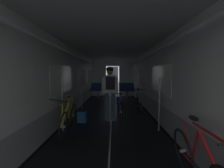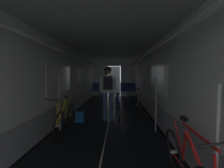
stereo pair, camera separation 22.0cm
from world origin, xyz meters
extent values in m
cube|color=black|center=(-1.41, 3.25, 0.00)|extent=(0.08, 11.50, 0.01)
cube|color=black|center=(1.41, 3.25, 0.00)|extent=(0.08, 11.50, 0.01)
cube|color=beige|center=(0.00, 3.25, 0.00)|extent=(0.03, 11.27, 0.00)
cube|color=#9EA0A5|center=(-1.51, 3.25, 0.30)|extent=(0.12, 11.50, 0.60)
cube|color=white|center=(-1.51, 3.25, 1.53)|extent=(0.12, 11.50, 1.85)
cube|color=white|center=(-1.45, 2.67, 1.35)|extent=(0.02, 1.90, 0.80)
cube|color=white|center=(-1.45, 5.55, 1.35)|extent=(0.02, 1.90, 0.80)
cube|color=white|center=(-1.45, 8.42, 1.35)|extent=(0.02, 1.90, 0.80)
cube|color=yellow|center=(-1.45, 2.70, 1.35)|extent=(0.01, 0.20, 0.28)
cylinder|color=white|center=(-1.17, 3.25, 2.10)|extent=(0.07, 11.04, 0.07)
cylinder|color=#B7BABF|center=(-1.27, 2.10, 0.70)|extent=(0.04, 0.04, 1.40)
cylinder|color=#B7BABF|center=(-1.27, 4.70, 0.70)|extent=(0.04, 0.04, 1.40)
cube|color=#9EA0A5|center=(1.51, 3.25, 0.30)|extent=(0.12, 11.50, 0.60)
cube|color=white|center=(1.51, 3.25, 1.53)|extent=(0.12, 11.50, 1.85)
cube|color=white|center=(1.45, 2.67, 1.35)|extent=(0.02, 1.90, 0.80)
cube|color=white|center=(1.45, 5.55, 1.35)|extent=(0.02, 1.90, 0.80)
cube|color=white|center=(1.45, 8.42, 1.35)|extent=(0.02, 1.90, 0.80)
cube|color=yellow|center=(1.45, 3.03, 1.35)|extent=(0.01, 0.20, 0.28)
cylinder|color=white|center=(1.17, 3.25, 2.10)|extent=(0.07, 11.04, 0.07)
cylinder|color=#B7BABF|center=(1.27, 2.10, 0.70)|extent=(0.04, 0.04, 1.40)
cylinder|color=#B7BABF|center=(1.27, 4.70, 0.70)|extent=(0.04, 0.04, 1.40)
cube|color=white|center=(-0.95, 9.06, 1.23)|extent=(1.00, 0.12, 2.45)
cube|color=white|center=(0.95, 9.06, 1.23)|extent=(1.00, 0.12, 2.45)
cube|color=white|center=(0.00, 9.06, 2.25)|extent=(0.90, 0.12, 0.40)
cube|color=#4C4F54|center=(0.00, 9.76, 1.03)|extent=(0.81, 0.04, 2.05)
cube|color=silver|center=(0.00, 3.25, 2.51)|extent=(3.14, 11.62, 0.12)
cylinder|color=gray|center=(-0.90, 8.00, 0.22)|extent=(0.12, 0.12, 0.44)
cube|color=#2D4784|center=(-0.90, 8.00, 0.49)|extent=(0.96, 0.44, 0.10)
cube|color=#2D4784|center=(-0.90, 8.19, 0.74)|extent=(0.96, 0.08, 0.40)
torus|color=gray|center=(-1.33, 8.22, 0.94)|extent=(0.14, 0.14, 0.02)
cylinder|color=gray|center=(0.90, 8.00, 0.22)|extent=(0.12, 0.12, 0.44)
cube|color=#2D4784|center=(0.90, 8.00, 0.49)|extent=(0.96, 0.44, 0.10)
cube|color=#2D4784|center=(0.90, 8.19, 0.74)|extent=(0.96, 0.08, 0.40)
torus|color=gray|center=(0.47, 8.22, 0.94)|extent=(0.14, 0.14, 0.02)
torus|color=black|center=(-1.08, 2.42, 0.33)|extent=(0.14, 0.67, 0.67)
cylinder|color=#B2B2B7|center=(-1.08, 2.42, 0.33)|extent=(0.10, 0.05, 0.06)
torus|color=black|center=(-1.04, 1.40, 0.33)|extent=(0.14, 0.67, 0.67)
cylinder|color=#B2B2B7|center=(-1.04, 1.40, 0.33)|extent=(0.10, 0.05, 0.06)
cylinder|color=yellow|center=(-1.08, 1.72, 0.55)|extent=(0.09, 0.54, 0.56)
cylinder|color=yellow|center=(-1.10, 2.13, 0.55)|extent=(0.11, 0.34, 0.55)
cylinder|color=yellow|center=(-1.12, 1.87, 0.81)|extent=(0.07, 0.82, 0.04)
cylinder|color=yellow|center=(-1.11, 2.35, 0.57)|extent=(0.08, 0.17, 0.49)
cylinder|color=yellow|center=(-1.07, 2.20, 0.31)|extent=(0.05, 0.45, 0.07)
cylinder|color=yellow|center=(-1.08, 1.43, 0.57)|extent=(0.09, 0.09, 0.49)
cylinder|color=black|center=(-1.06, 1.97, 0.29)|extent=(0.04, 0.17, 0.17)
ellipsoid|color=black|center=(-1.15, 2.30, 0.87)|extent=(0.11, 0.24, 0.07)
cylinder|color=black|center=(-1.12, 1.41, 0.91)|extent=(0.44, 0.04, 0.08)
torus|color=black|center=(1.13, 0.30, 0.33)|extent=(0.15, 0.67, 0.67)
cylinder|color=#B2B2B7|center=(1.13, 0.30, 0.33)|extent=(0.10, 0.05, 0.06)
cylinder|color=red|center=(1.15, -0.41, 0.55)|extent=(0.12, 0.54, 0.56)
cylinder|color=red|center=(1.16, 0.00, 0.55)|extent=(0.13, 0.34, 0.55)
cylinder|color=red|center=(1.20, -0.25, 0.81)|extent=(0.05, 0.82, 0.04)
cylinder|color=red|center=(1.17, 0.23, 0.57)|extent=(0.10, 0.16, 0.49)
cylinder|color=red|center=(1.12, 0.07, 0.31)|extent=(0.04, 0.45, 0.07)
ellipsoid|color=black|center=(1.21, 0.17, 0.87)|extent=(0.10, 0.24, 0.07)
torus|color=black|center=(1.10, 4.84, 0.33)|extent=(0.15, 0.67, 0.67)
cylinder|color=#B2B2B7|center=(1.10, 4.84, 0.33)|extent=(0.10, 0.06, 0.05)
torus|color=black|center=(0.98, 3.82, 0.33)|extent=(0.15, 0.67, 0.67)
cylinder|color=#B2B2B7|center=(0.98, 3.82, 0.33)|extent=(0.10, 0.06, 0.05)
cylinder|color=#ADAFB5|center=(1.03, 4.13, 0.55)|extent=(0.07, 0.54, 0.56)
cylinder|color=#ADAFB5|center=(1.08, 4.54, 0.55)|extent=(0.10, 0.34, 0.55)
cylinder|color=#ADAFB5|center=(1.06, 4.29, 0.82)|extent=(0.13, 0.82, 0.04)
cylinder|color=#ADAFB5|center=(1.11, 4.76, 0.58)|extent=(0.04, 0.17, 0.49)
cylinder|color=#ADAFB5|center=(1.07, 4.61, 0.31)|extent=(0.08, 0.45, 0.07)
cylinder|color=#ADAFB5|center=(1.00, 3.85, 0.58)|extent=(0.06, 0.09, 0.49)
cylinder|color=black|center=(1.05, 4.39, 0.29)|extent=(0.04, 0.17, 0.17)
ellipsoid|color=black|center=(1.12, 4.71, 0.88)|extent=(0.12, 0.25, 0.06)
cylinder|color=black|center=(1.02, 3.83, 0.92)|extent=(0.44, 0.07, 0.05)
cylinder|color=#384C75|center=(-0.14, 3.03, 0.45)|extent=(0.13, 0.13, 0.90)
cylinder|color=#384C75|center=(0.06, 3.05, 0.45)|extent=(0.13, 0.13, 0.90)
cube|color=silver|center=(-0.04, 3.04, 1.18)|extent=(0.38, 0.25, 0.56)
cylinder|color=silver|center=(-0.27, 3.04, 1.13)|extent=(0.10, 0.20, 0.53)
cylinder|color=silver|center=(0.17, 3.08, 1.13)|extent=(0.10, 0.20, 0.53)
sphere|color=#9E7051|center=(-0.04, 3.04, 1.58)|extent=(0.21, 0.21, 0.21)
ellipsoid|color=black|center=(-0.04, 3.04, 1.65)|extent=(0.26, 0.30, 0.16)
cube|color=black|center=(-0.03, 2.87, 1.22)|extent=(0.29, 0.18, 0.40)
torus|color=black|center=(0.31, 2.78, 0.33)|extent=(0.10, 0.67, 0.67)
cylinder|color=#B2B2B7|center=(0.31, 2.78, 0.33)|extent=(0.09, 0.06, 0.05)
torus|color=black|center=(0.23, 3.80, 0.33)|extent=(0.10, 0.67, 0.67)
cylinder|color=#B2B2B7|center=(0.23, 3.80, 0.33)|extent=(0.09, 0.06, 0.05)
cylinder|color=#2342B7|center=(0.26, 3.49, 0.55)|extent=(0.09, 0.54, 0.56)
cylinder|color=#2342B7|center=(0.29, 3.08, 0.55)|extent=(0.06, 0.34, 0.55)
cylinder|color=#2342B7|center=(0.26, 3.33, 0.82)|extent=(0.10, 0.82, 0.03)
cylinder|color=#2342B7|center=(0.31, 2.85, 0.58)|extent=(0.04, 0.16, 0.49)
cylinder|color=#2342B7|center=(0.30, 3.01, 0.31)|extent=(0.06, 0.45, 0.07)
cylinder|color=#2342B7|center=(0.23, 3.77, 0.58)|extent=(0.03, 0.09, 0.49)
cylinder|color=black|center=(0.28, 3.23, 0.29)|extent=(0.03, 0.17, 0.17)
ellipsoid|color=black|center=(0.30, 2.90, 0.88)|extent=(0.11, 0.25, 0.06)
cylinder|color=black|center=(0.23, 3.79, 0.92)|extent=(0.44, 0.06, 0.03)
cube|color=#1E5693|center=(-0.90, 2.85, 0.17)|extent=(0.28, 0.23, 0.34)
camera|label=1|loc=(0.08, -2.10, 1.49)|focal=25.92mm
camera|label=2|loc=(0.30, -2.09, 1.49)|focal=25.92mm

